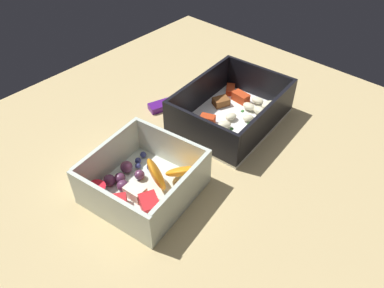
% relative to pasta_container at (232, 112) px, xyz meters
% --- Properties ---
extents(table_surface, '(0.80, 0.80, 0.02)m').
position_rel_pasta_container_xyz_m(table_surface, '(-0.10, -0.02, -0.03)').
color(table_surface, tan).
rests_on(table_surface, ground).
extents(pasta_container, '(0.21, 0.16, 0.07)m').
position_rel_pasta_container_xyz_m(pasta_container, '(0.00, 0.00, 0.00)').
color(pasta_container, white).
rests_on(pasta_container, table_surface).
extents(fruit_bowl, '(0.16, 0.16, 0.06)m').
position_rel_pasta_container_xyz_m(fruit_bowl, '(-0.22, -0.01, 0.00)').
color(fruit_bowl, silver).
rests_on(fruit_bowl, table_surface).
extents(candy_bar, '(0.07, 0.05, 0.01)m').
position_rel_pasta_container_xyz_m(candy_bar, '(-0.05, 0.12, -0.02)').
color(candy_bar, '#51197A').
rests_on(candy_bar, table_surface).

